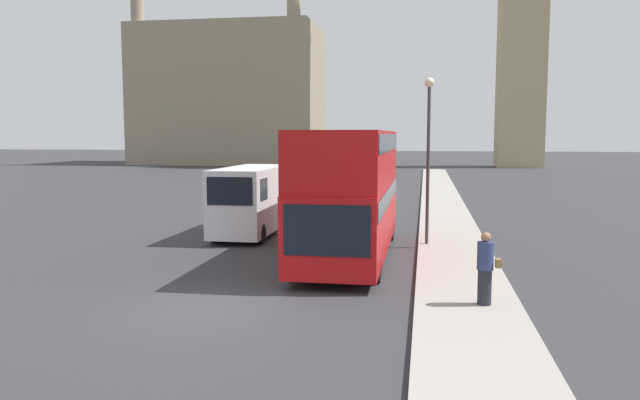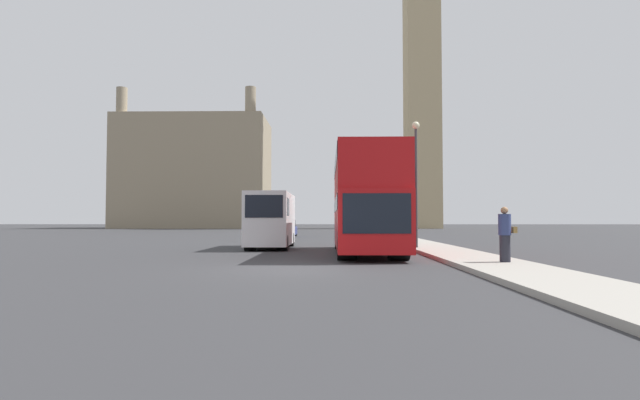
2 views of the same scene
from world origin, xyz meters
name	(u,v)px [view 1 (image 1 of 2)]	position (x,y,z in m)	size (l,w,h in m)	color
ground_plane	(202,308)	(0.00, 0.00, 0.00)	(300.00, 300.00, 0.00)	#333335
sidewalk_strip	(471,318)	(6.25, 0.00, 0.07)	(2.50, 120.00, 0.15)	#9E998E
building_block_distant	(230,96)	(-22.78, 73.65, 9.72)	(25.46, 14.87, 23.61)	gray
red_double_decker_bus	(350,187)	(2.73, 6.88, 2.37)	(2.61, 10.27, 4.25)	#B71114
white_van	(251,199)	(-1.82, 10.68, 1.50)	(2.07, 5.80, 2.80)	white
pedestrian	(485,269)	(6.63, 0.89, 1.01)	(0.54, 0.38, 1.72)	#23232D
street_lamp	(429,136)	(5.30, 9.02, 4.07)	(0.36, 0.36, 6.01)	#38383D
parked_sedan	(311,185)	(-2.65, 28.91, 0.64)	(1.74, 4.38, 1.42)	navy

